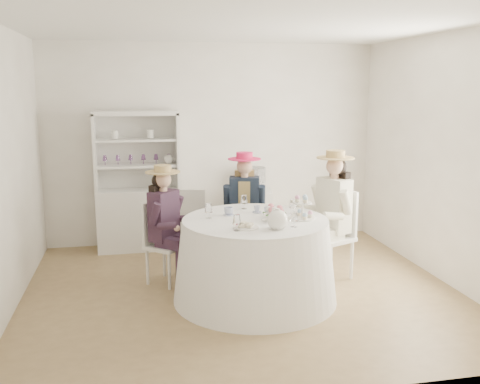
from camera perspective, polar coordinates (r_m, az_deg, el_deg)
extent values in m
plane|color=olive|center=(5.74, 0.20, -10.53)|extent=(4.50, 4.50, 0.00)
plane|color=white|center=(5.36, 0.22, 17.35)|extent=(4.50, 4.50, 0.00)
plane|color=silver|center=(7.34, -2.92, 5.12)|extent=(4.50, 0.00, 4.50)
plane|color=silver|center=(3.48, 6.79, -1.73)|extent=(4.50, 0.00, 4.50)
plane|color=silver|center=(5.41, -23.84, 2.01)|extent=(0.00, 4.50, 4.50)
plane|color=silver|center=(6.24, 20.95, 3.32)|extent=(0.00, 4.50, 4.50)
cone|color=white|center=(5.42, 1.60, -7.29)|extent=(1.65, 1.65, 0.81)
cylinder|color=white|center=(5.30, 1.63, -3.01)|extent=(1.45, 1.45, 0.02)
cube|color=silver|center=(7.18, -10.69, -2.87)|extent=(1.08, 0.42, 0.81)
cube|color=silver|center=(7.20, -10.97, 4.42)|extent=(1.08, 0.05, 0.99)
cube|color=silver|center=(6.98, -11.10, 8.27)|extent=(1.08, 0.42, 0.05)
cube|color=silver|center=(7.04, -15.20, 4.08)|extent=(0.04, 0.40, 0.99)
cube|color=silver|center=(7.05, -6.71, 4.40)|extent=(0.04, 0.40, 0.99)
cube|color=silver|center=(7.05, -10.90, 2.80)|extent=(1.01, 0.38, 0.03)
cube|color=silver|center=(7.01, -11.00, 5.49)|extent=(1.01, 0.38, 0.03)
sphere|color=white|center=(7.05, -7.63, 3.50)|extent=(0.13, 0.13, 0.13)
cube|color=silver|center=(7.37, 1.48, -2.62)|extent=(0.54, 0.54, 0.73)
cylinder|color=black|center=(7.26, 1.50, 1.41)|extent=(0.39, 0.39, 0.31)
cube|color=silver|center=(5.90, -7.88, -5.74)|extent=(0.52, 0.52, 0.04)
cylinder|color=silver|center=(5.77, -7.55, -8.36)|extent=(0.03, 0.03, 0.41)
cylinder|color=silver|center=(5.99, -5.81, -7.57)|extent=(0.03, 0.03, 0.41)
cylinder|color=silver|center=(5.94, -9.85, -7.83)|extent=(0.03, 0.03, 0.41)
cylinder|color=silver|center=(6.16, -8.07, -7.09)|extent=(0.03, 0.03, 0.41)
cube|color=silver|center=(5.93, -9.22, -3.18)|extent=(0.25, 0.28, 0.46)
cube|color=black|center=(5.82, -8.11, -2.48)|extent=(0.36, 0.37, 0.54)
cube|color=black|center=(5.75, -7.52, -5.41)|extent=(0.32, 0.30, 0.11)
cylinder|color=black|center=(5.76, -6.42, -8.26)|extent=(0.09, 0.09, 0.43)
cylinder|color=black|center=(5.64, -9.03, -2.28)|extent=(0.18, 0.17, 0.26)
cube|color=black|center=(5.88, -6.53, -5.02)|extent=(0.32, 0.30, 0.11)
cylinder|color=black|center=(5.89, -5.45, -7.81)|extent=(0.09, 0.09, 0.43)
cylinder|color=black|center=(5.93, -6.71, -1.54)|extent=(0.18, 0.17, 0.26)
cylinder|color=#D8A889|center=(5.76, -8.19, 0.30)|extent=(0.08, 0.08, 0.07)
sphere|color=#D8A889|center=(5.74, -8.22, 1.30)|extent=(0.18, 0.18, 0.18)
sphere|color=black|center=(5.77, -8.54, 1.20)|extent=(0.18, 0.18, 0.18)
cube|color=black|center=(5.83, -8.73, -0.89)|extent=(0.20, 0.22, 0.35)
cylinder|color=tan|center=(5.73, -8.24, 2.12)|extent=(0.37, 0.37, 0.01)
cylinder|color=tan|center=(5.72, -8.25, 2.49)|extent=(0.19, 0.19, 0.07)
cube|color=silver|center=(6.42, 0.46, -4.06)|extent=(0.46, 0.46, 0.04)
cylinder|color=silver|center=(6.33, -0.98, -6.37)|extent=(0.03, 0.03, 0.43)
cylinder|color=silver|center=(6.33, 1.85, -6.39)|extent=(0.03, 0.03, 0.43)
cylinder|color=silver|center=(6.63, -0.87, -5.56)|extent=(0.03, 0.03, 0.43)
cylinder|color=silver|center=(6.63, 1.83, -5.58)|extent=(0.03, 0.03, 0.43)
cube|color=silver|center=(6.52, 0.49, -1.43)|extent=(0.37, 0.11, 0.49)
cube|color=#1A2435|center=(6.35, 0.47, -0.89)|extent=(0.38, 0.27, 0.56)
cube|color=tan|center=(6.35, 0.47, -0.89)|extent=(0.18, 0.24, 0.49)
cube|color=#1A2435|center=(6.29, -0.35, -3.65)|extent=(0.20, 0.35, 0.12)
cylinder|color=#1A2435|center=(6.24, -0.39, -6.56)|extent=(0.10, 0.10, 0.45)
cylinder|color=#1A2435|center=(6.30, -1.36, -0.35)|extent=(0.12, 0.18, 0.27)
cube|color=#1A2435|center=(6.28, 1.24, -3.66)|extent=(0.20, 0.35, 0.12)
cylinder|color=#1A2435|center=(6.23, 1.23, -6.57)|extent=(0.10, 0.10, 0.45)
cylinder|color=#1A2435|center=(6.30, 2.29, -0.36)|extent=(0.12, 0.18, 0.27)
cylinder|color=#D8A889|center=(6.29, 0.47, 1.79)|extent=(0.09, 0.09, 0.08)
sphere|color=#D8A889|center=(6.28, 0.48, 2.76)|extent=(0.18, 0.18, 0.18)
sphere|color=tan|center=(6.32, 0.48, 2.68)|extent=(0.18, 0.18, 0.18)
cube|color=tan|center=(6.39, 0.48, 0.71)|extent=(0.24, 0.13, 0.37)
cylinder|color=#E1215B|center=(6.26, 0.48, 3.55)|extent=(0.39, 0.39, 0.01)
cylinder|color=#E1215B|center=(6.26, 0.48, 3.90)|extent=(0.19, 0.19, 0.08)
cube|color=silver|center=(6.06, 9.71, -4.89)|extent=(0.54, 0.54, 0.04)
cylinder|color=silver|center=(6.13, 7.45, -6.94)|extent=(0.04, 0.04, 0.45)
cylinder|color=silver|center=(5.91, 9.62, -7.71)|extent=(0.04, 0.04, 0.45)
cylinder|color=silver|center=(6.35, 9.64, -6.37)|extent=(0.04, 0.04, 0.45)
cylinder|color=silver|center=(6.14, 11.82, -7.08)|extent=(0.04, 0.04, 0.45)
cube|color=silver|center=(6.12, 11.02, -2.10)|extent=(0.19, 0.37, 0.51)
cube|color=silver|center=(5.98, 9.96, -1.36)|extent=(0.34, 0.42, 0.60)
cube|color=silver|center=(6.02, 8.28, -4.15)|extent=(0.37, 0.26, 0.12)
cylinder|color=silver|center=(6.01, 7.19, -7.20)|extent=(0.10, 0.10, 0.47)
cylinder|color=silver|center=(6.09, 8.30, -0.40)|extent=(0.20, 0.16, 0.28)
cube|color=silver|center=(5.89, 9.51, -4.53)|extent=(0.37, 0.26, 0.12)
cylinder|color=silver|center=(5.89, 8.41, -7.65)|extent=(0.10, 0.10, 0.47)
cylinder|color=silver|center=(5.79, 11.19, -1.09)|extent=(0.20, 0.16, 0.28)
cylinder|color=#D8A889|center=(5.92, 10.07, 1.64)|extent=(0.09, 0.09, 0.08)
sphere|color=#D8A889|center=(5.91, 10.10, 2.72)|extent=(0.20, 0.20, 0.20)
sphere|color=black|center=(5.94, 10.41, 2.61)|extent=(0.20, 0.20, 0.20)
cube|color=black|center=(6.01, 10.57, 0.36)|extent=(0.18, 0.26, 0.39)
cylinder|color=tan|center=(5.89, 10.14, 3.61)|extent=(0.41, 0.41, 0.01)
cylinder|color=tan|center=(5.89, 10.15, 4.01)|extent=(0.21, 0.21, 0.08)
cube|color=silver|center=(6.76, -4.93, -3.48)|extent=(0.46, 0.46, 0.04)
cylinder|color=silver|center=(6.93, -3.46, -4.92)|extent=(0.03, 0.03, 0.41)
cylinder|color=silver|center=(6.99, -5.86, -4.83)|extent=(0.03, 0.03, 0.41)
cylinder|color=silver|center=(6.65, -3.88, -5.62)|extent=(0.03, 0.03, 0.41)
cylinder|color=silver|center=(6.71, -6.39, -5.52)|extent=(0.03, 0.03, 0.41)
cube|color=silver|center=(6.54, -5.24, -1.73)|extent=(0.34, 0.13, 0.46)
imported|color=white|center=(5.45, -1.22, -2.11)|extent=(0.12, 0.12, 0.07)
imported|color=white|center=(5.57, 1.83, -1.89)|extent=(0.09, 0.09, 0.06)
imported|color=white|center=(5.51, 3.01, -2.03)|extent=(0.09, 0.09, 0.06)
imported|color=white|center=(5.24, 3.66, -2.79)|extent=(0.21, 0.21, 0.05)
sphere|color=#DF6F80|center=(5.35, 4.23, -1.90)|extent=(0.06, 0.06, 0.06)
sphere|color=white|center=(5.39, 3.90, -1.81)|extent=(0.06, 0.06, 0.06)
sphere|color=#DF6F80|center=(5.39, 3.41, -1.81)|extent=(0.06, 0.06, 0.06)
sphere|color=white|center=(5.35, 3.10, -1.89)|extent=(0.06, 0.06, 0.06)
sphere|color=#DF6F80|center=(5.31, 3.23, -2.01)|extent=(0.06, 0.06, 0.06)
sphere|color=white|center=(5.29, 3.69, -2.06)|extent=(0.06, 0.06, 0.06)
sphere|color=#DF6F80|center=(5.31, 4.14, -2.01)|extent=(0.06, 0.06, 0.06)
sphere|color=white|center=(4.93, 4.02, -2.98)|extent=(0.19, 0.19, 0.19)
cylinder|color=white|center=(4.96, 5.34, -2.79)|extent=(0.11, 0.03, 0.09)
cylinder|color=white|center=(4.91, 4.04, -1.89)|extent=(0.04, 0.04, 0.02)
cylinder|color=white|center=(4.97, 0.61, -3.79)|extent=(0.24, 0.24, 0.01)
cube|color=beige|center=(4.94, 0.14, -3.63)|extent=(0.06, 0.04, 0.03)
cube|color=beige|center=(4.96, 0.62, -3.41)|extent=(0.06, 0.05, 0.03)
cube|color=beige|center=(4.99, 1.09, -3.47)|extent=(0.07, 0.06, 0.03)
cube|color=beige|center=(4.99, 0.32, -3.32)|extent=(0.07, 0.07, 0.03)
cube|color=beige|center=(4.94, 1.02, -3.64)|extent=(0.06, 0.07, 0.03)
cylinder|color=white|center=(5.34, 6.64, -2.79)|extent=(0.25, 0.25, 0.01)
cylinder|color=white|center=(5.33, 6.66, -2.00)|extent=(0.02, 0.02, 0.16)
cylinder|color=white|center=(5.31, 6.68, -1.14)|extent=(0.18, 0.18, 0.01)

